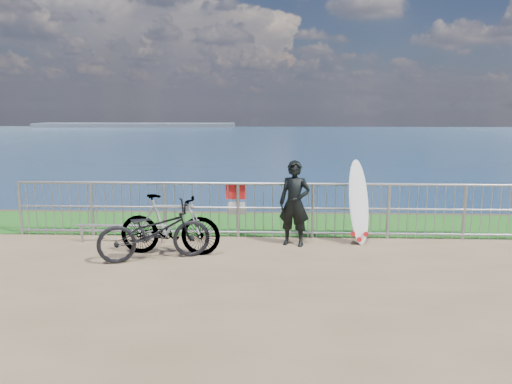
{
  "coord_description": "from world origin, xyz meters",
  "views": [
    {
      "loc": [
        0.27,
        -8.23,
        2.64
      ],
      "look_at": [
        -0.12,
        1.2,
        1.0
      ],
      "focal_mm": 35.0,
      "sensor_mm": 36.0,
      "label": 1
    }
  ],
  "objects_px": {
    "bicycle_near": "(154,231)",
    "bicycle_far": "(170,225)",
    "surfer": "(294,203)",
    "surfboard": "(359,205)"
  },
  "relations": [
    {
      "from": "bicycle_near",
      "to": "bicycle_far",
      "type": "relative_size",
      "value": 1.06
    },
    {
      "from": "bicycle_far",
      "to": "surfboard",
      "type": "bearing_deg",
      "value": -72.08
    },
    {
      "from": "surfboard",
      "to": "bicycle_near",
      "type": "height_order",
      "value": "surfboard"
    },
    {
      "from": "surfboard",
      "to": "bicycle_far",
      "type": "xyz_separation_m",
      "value": [
        -3.48,
        -0.87,
        -0.2
      ]
    },
    {
      "from": "surfboard",
      "to": "bicycle_far",
      "type": "height_order",
      "value": "surfboard"
    },
    {
      "from": "bicycle_near",
      "to": "bicycle_far",
      "type": "xyz_separation_m",
      "value": [
        0.2,
        0.32,
        0.04
      ]
    },
    {
      "from": "surfer",
      "to": "bicycle_near",
      "type": "xyz_separation_m",
      "value": [
        -2.44,
        -1.02,
        -0.31
      ]
    },
    {
      "from": "bicycle_near",
      "to": "bicycle_far",
      "type": "height_order",
      "value": "bicycle_far"
    },
    {
      "from": "surfboard",
      "to": "bicycle_far",
      "type": "bearing_deg",
      "value": -165.9
    },
    {
      "from": "bicycle_near",
      "to": "bicycle_far",
      "type": "distance_m",
      "value": 0.38
    }
  ]
}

